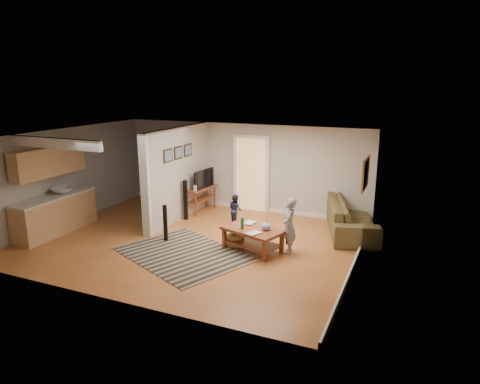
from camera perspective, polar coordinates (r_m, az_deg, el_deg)
name	(u,v)px	position (r m, az deg, el deg)	size (l,w,h in m)	color
ground	(193,241)	(10.23, -6.30, -6.55)	(7.50, 7.50, 0.00)	#985126
room_shell	(162,174)	(10.71, -10.36, 2.40)	(7.54, 6.02, 2.52)	#B4B1AD
area_rug	(183,254)	(9.53, -7.57, -8.17)	(2.77, 2.02, 0.01)	black
sofa	(350,231)	(11.19, 14.47, -5.06)	(2.68, 1.05, 0.78)	#423321
coffee_table	(253,233)	(9.52, 1.81, -5.55)	(1.48, 1.12, 0.77)	maroon
tv_console	(201,190)	(12.30, -5.18, 0.31)	(0.55, 1.19, 0.99)	maroon
speaker_left	(165,223)	(10.23, -9.92, -4.08)	(0.09, 0.09, 0.88)	black
speaker_right	(186,200)	(11.69, -7.28, -1.05)	(0.11, 0.11, 1.10)	black
toy_basket	(235,239)	(9.91, -0.65, -6.22)	(0.41, 0.41, 0.37)	olive
child	(288,252)	(9.60, 6.46, -8.01)	(0.45, 0.30, 1.24)	gray
toddler	(236,224)	(11.34, -0.60, -4.32)	(0.40, 0.31, 0.82)	#1E223F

